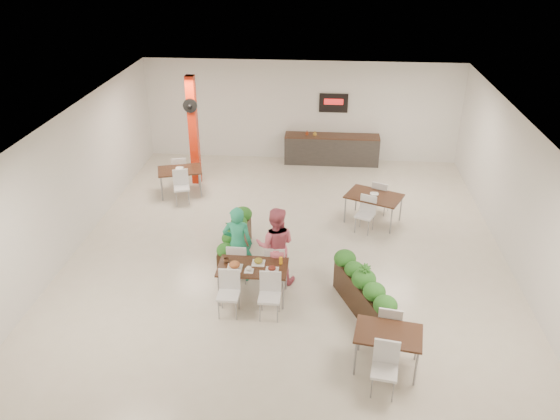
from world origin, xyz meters
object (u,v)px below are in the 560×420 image
object	(u,v)px
service_counter	(332,149)
diner_woman	(276,246)
side_table_a	(180,173)
main_table	(252,271)
diner_man	(238,244)
planter_left	(235,239)
planter_right	(363,291)
red_column	(193,130)
side_table_c	(388,339)
side_table_b	(374,199)

from	to	relation	value
service_counter	diner_woman	distance (m)	6.90
side_table_a	main_table	bearing A→B (deg)	-77.67
diner_man	side_table_a	world-z (taller)	diner_man
planter_left	planter_right	size ratio (longest dim) A/B	1.03
red_column	side_table_c	world-z (taller)	red_column
red_column	main_table	bearing A→B (deg)	-66.69
side_table_a	planter_left	bearing A→B (deg)	-74.81
diner_woman	side_table_b	world-z (taller)	diner_woman
side_table_c	planter_left	bearing A→B (deg)	143.02
side_table_c	planter_right	bearing A→B (deg)	111.94
diner_man	planter_right	size ratio (longest dim) A/B	0.87
planter_right	main_table	bearing A→B (deg)	171.67
diner_man	planter_right	world-z (taller)	diner_man
diner_woman	service_counter	bearing A→B (deg)	-99.44
side_table_c	red_column	bearing A→B (deg)	132.91
diner_woman	main_table	bearing A→B (deg)	58.39
red_column	main_table	xyz separation A→B (m)	(2.41, -5.58, -1.01)
service_counter	planter_left	xyz separation A→B (m)	(-2.18, -6.01, 0.03)
red_column	planter_left	size ratio (longest dim) A/B	1.57
planter_right	side_table_a	distance (m)	7.04
diner_man	planter_right	bearing A→B (deg)	159.76
red_column	planter_left	world-z (taller)	red_column
planter_left	planter_right	bearing A→B (deg)	-32.28
service_counter	diner_woman	world-z (taller)	service_counter
planter_right	diner_woman	bearing A→B (deg)	151.36
planter_left	planter_right	distance (m)	3.29
main_table	planter_right	xyz separation A→B (m)	(2.20, -0.32, -0.12)
planter_right	side_table_a	world-z (taller)	planter_right
red_column	side_table_b	size ratio (longest dim) A/B	1.94
planter_left	planter_right	xyz separation A→B (m)	(2.78, -1.76, -0.01)
service_counter	side_table_a	world-z (taller)	service_counter
service_counter	diner_woman	size ratio (longest dim) A/B	1.73
service_counter	side_table_c	distance (m)	9.31
main_table	side_table_b	distance (m)	4.41
red_column	main_table	distance (m)	6.16
main_table	planter_left	world-z (taller)	planter_left
diner_woman	side_table_c	world-z (taller)	diner_woman
planter_right	side_table_a	bearing A→B (deg)	133.86
service_counter	planter_right	distance (m)	7.79
planter_left	service_counter	bearing A→B (deg)	70.09
side_table_b	service_counter	bearing A→B (deg)	128.98
diner_woman	planter_left	size ratio (longest dim) A/B	0.85
planter_left	side_table_b	bearing A→B (deg)	32.69
side_table_a	planter_right	bearing A→B (deg)	-63.21
red_column	diner_man	world-z (taller)	red_column
red_column	planter_left	bearing A→B (deg)	-66.29
side_table_b	planter_left	bearing A→B (deg)	-123.53
diner_woman	planter_left	xyz separation A→B (m)	(-0.99, 0.78, -0.35)
main_table	planter_right	size ratio (longest dim) A/B	0.82
side_table_a	side_table_b	distance (m)	5.48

